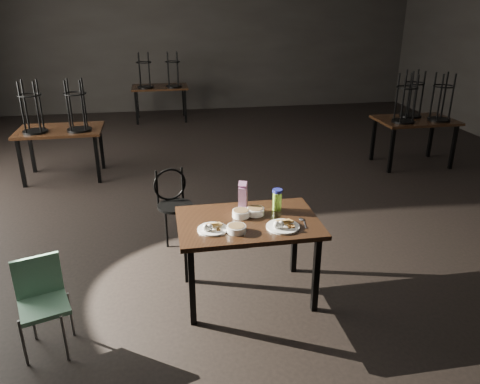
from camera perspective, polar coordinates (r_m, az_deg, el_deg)
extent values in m
plane|color=black|center=(6.12, 2.20, -1.64)|extent=(12.00, 12.00, 0.00)
cube|color=black|center=(11.56, -4.27, 17.87)|extent=(10.00, 0.04, 3.20)
cube|color=black|center=(3.99, 1.01, -3.74)|extent=(1.20, 0.80, 0.04)
cube|color=black|center=(3.84, -5.87, -11.43)|extent=(0.05, 0.05, 0.71)
cube|color=black|center=(4.03, 9.26, -9.89)|extent=(0.05, 0.05, 0.71)
cube|color=black|center=(4.39, -6.56, -6.83)|extent=(0.05, 0.05, 0.71)
cube|color=black|center=(4.55, 6.67, -5.71)|extent=(0.05, 0.05, 0.71)
cylinder|color=white|center=(3.82, -3.37, -4.54)|extent=(0.25, 0.25, 0.01)
cube|color=#A37339|center=(3.84, -3.38, -3.58)|extent=(0.09, 0.09, 0.04)
cube|color=#A37339|center=(3.84, -2.94, -3.55)|extent=(0.10, 0.10, 0.03)
ellipsoid|color=white|center=(3.77, -4.21, -4.34)|extent=(0.05, 0.05, 0.06)
ellipsoid|color=white|center=(3.78, -3.69, -4.30)|extent=(0.05, 0.05, 0.06)
cylinder|color=white|center=(3.87, 5.24, -4.23)|extent=(0.28, 0.28, 0.02)
cube|color=#A37339|center=(3.89, 5.18, -3.18)|extent=(0.10, 0.10, 0.05)
cube|color=#A37339|center=(3.90, 5.65, -3.14)|extent=(0.12, 0.12, 0.03)
ellipsoid|color=white|center=(3.81, 4.45, -4.01)|extent=(0.05, 0.05, 0.07)
ellipsoid|color=white|center=(3.81, 5.01, -3.97)|extent=(0.05, 0.05, 0.07)
cylinder|color=white|center=(4.04, 0.12, -2.64)|extent=(0.15, 0.15, 0.06)
cylinder|color=brown|center=(4.03, 0.12, -2.37)|extent=(0.13, 0.13, 0.01)
cylinder|color=white|center=(4.08, 1.90, -2.37)|extent=(0.15, 0.15, 0.06)
cylinder|color=brown|center=(4.07, 1.91, -2.10)|extent=(0.13, 0.13, 0.01)
cylinder|color=white|center=(3.78, -0.44, -4.52)|extent=(0.16, 0.16, 0.05)
cylinder|color=brown|center=(3.77, -0.44, -4.25)|extent=(0.13, 0.13, 0.01)
cube|color=#7E1768|center=(4.11, 0.36, -0.89)|extent=(0.09, 0.09, 0.23)
cube|color=#7E1768|center=(4.06, 0.36, 0.87)|extent=(0.09, 0.09, 0.07)
cylinder|color=#95D43E|center=(4.16, 4.55, -1.10)|extent=(0.10, 0.10, 0.17)
cylinder|color=navy|center=(4.12, 4.60, 0.13)|extent=(0.12, 0.12, 0.03)
ellipsoid|color=silver|center=(4.03, 7.47, -3.31)|extent=(0.05, 0.07, 0.01)
cube|color=silver|center=(3.94, 7.92, -3.99)|extent=(0.03, 0.13, 0.00)
cylinder|color=black|center=(5.09, -7.91, -1.69)|extent=(0.38, 0.38, 0.03)
torus|color=black|center=(5.16, -8.56, 0.92)|extent=(0.36, 0.12, 0.37)
cylinder|color=black|center=(5.28, -6.68, -3.27)|extent=(0.02, 0.02, 0.43)
cylinder|color=black|center=(5.28, -9.02, -3.43)|extent=(0.02, 0.02, 0.43)
cylinder|color=black|center=(5.08, -8.95, -4.48)|extent=(0.02, 0.02, 0.43)
cylinder|color=black|center=(5.09, -6.51, -4.31)|extent=(0.02, 0.02, 0.43)
cube|color=#75B692|center=(3.83, -22.79, -12.74)|extent=(0.43, 0.43, 0.04)
cube|color=#75B692|center=(3.87, -23.47, -9.35)|extent=(0.33, 0.13, 0.32)
cylinder|color=slate|center=(3.87, -24.91, -16.37)|extent=(0.02, 0.02, 0.39)
cylinder|color=slate|center=(3.80, -20.57, -16.38)|extent=(0.02, 0.02, 0.39)
cylinder|color=slate|center=(4.09, -23.98, -13.91)|extent=(0.02, 0.02, 0.39)
cylinder|color=slate|center=(4.02, -19.92, -13.86)|extent=(0.02, 0.02, 0.39)
cube|color=black|center=(7.36, -21.12, 7.04)|extent=(1.20, 0.80, 0.04)
cube|color=black|center=(7.28, -25.13, 3.15)|extent=(0.05, 0.05, 0.71)
cube|color=black|center=(7.07, -17.00, 3.81)|extent=(0.05, 0.05, 0.71)
cube|color=black|center=(7.87, -24.07, 4.66)|extent=(0.05, 0.05, 0.71)
cube|color=black|center=(7.68, -16.53, 5.30)|extent=(0.05, 0.05, 0.71)
cylinder|color=black|center=(7.27, -23.68, 6.77)|extent=(0.34, 0.34, 0.03)
torus|color=black|center=(7.17, -24.30, 10.61)|extent=(0.32, 0.32, 0.02)
cylinder|color=black|center=(7.27, -23.19, 9.82)|extent=(0.03, 0.03, 0.70)
cylinder|color=black|center=(7.31, -24.72, 9.65)|extent=(0.03, 0.03, 0.70)
cylinder|color=black|center=(7.13, -25.07, 9.30)|extent=(0.03, 0.03, 0.70)
cylinder|color=black|center=(7.08, -23.51, 9.47)|extent=(0.03, 0.03, 0.70)
cylinder|color=black|center=(7.16, -18.99, 7.21)|extent=(0.34, 0.34, 0.03)
torus|color=black|center=(7.05, -19.50, 11.12)|extent=(0.32, 0.32, 0.02)
cylinder|color=black|center=(7.16, -18.46, 10.29)|extent=(0.03, 0.03, 0.70)
cylinder|color=black|center=(7.19, -20.04, 10.14)|extent=(0.03, 0.03, 0.70)
cylinder|color=black|center=(7.00, -20.28, 9.81)|extent=(0.03, 0.03, 0.70)
cylinder|color=black|center=(6.97, -18.66, 9.96)|extent=(0.03, 0.03, 0.70)
cube|color=black|center=(7.97, 20.61, 8.18)|extent=(1.20, 0.80, 0.04)
cube|color=black|center=(7.54, 17.98, 4.81)|extent=(0.05, 0.05, 0.71)
cube|color=black|center=(8.07, 24.56, 4.99)|extent=(0.05, 0.05, 0.71)
cube|color=black|center=(8.09, 15.94, 6.19)|extent=(0.05, 0.05, 0.71)
cube|color=black|center=(8.59, 22.25, 6.29)|extent=(0.05, 0.05, 0.71)
cylinder|color=black|center=(7.68, 19.24, 8.16)|extent=(0.34, 0.34, 0.03)
torus|color=black|center=(7.59, 19.72, 11.81)|extent=(0.32, 0.32, 0.02)
cylinder|color=black|center=(7.74, 19.89, 10.95)|extent=(0.03, 0.03, 0.70)
cylinder|color=black|center=(7.65, 18.57, 10.99)|extent=(0.03, 0.03, 0.70)
cylinder|color=black|center=(7.48, 19.28, 10.67)|extent=(0.03, 0.03, 0.70)
cylinder|color=black|center=(7.58, 20.61, 10.63)|extent=(0.03, 0.03, 0.70)
cylinder|color=black|center=(7.99, 23.05, 8.13)|extent=(0.34, 0.34, 0.03)
torus|color=black|center=(7.90, 23.60, 11.63)|extent=(0.32, 0.32, 0.02)
cylinder|color=black|center=(8.06, 23.67, 10.82)|extent=(0.03, 0.03, 0.70)
cylinder|color=black|center=(7.95, 22.46, 10.87)|extent=(0.03, 0.03, 0.70)
cylinder|color=black|center=(7.79, 23.21, 10.54)|extent=(0.03, 0.03, 0.70)
cylinder|color=black|center=(7.89, 24.44, 10.49)|extent=(0.03, 0.03, 0.70)
cylinder|color=black|center=(8.11, 20.02, 8.75)|extent=(0.34, 0.34, 0.03)
torus|color=black|center=(8.02, 20.49, 12.21)|extent=(0.32, 0.32, 0.02)
cylinder|color=black|center=(8.17, 20.63, 11.40)|extent=(0.03, 0.03, 0.70)
cylinder|color=black|center=(8.08, 19.40, 11.44)|extent=(0.03, 0.03, 0.70)
cylinder|color=black|center=(7.91, 20.08, 11.14)|extent=(0.03, 0.03, 0.70)
cylinder|color=black|center=(8.01, 21.33, 11.10)|extent=(0.03, 0.03, 0.70)
cube|color=black|center=(10.61, -9.76, 12.49)|extent=(1.20, 0.80, 0.04)
cube|color=black|center=(10.37, -12.50, 9.95)|extent=(0.05, 0.05, 0.71)
cube|color=black|center=(10.38, -6.68, 10.34)|extent=(0.05, 0.05, 0.71)
cube|color=black|center=(11.00, -12.42, 10.65)|extent=(0.05, 0.05, 0.71)
cube|color=black|center=(11.01, -6.91, 11.01)|extent=(0.05, 0.05, 0.71)
cylinder|color=black|center=(10.46, -11.44, 12.43)|extent=(0.34, 0.34, 0.03)
torus|color=black|center=(10.39, -11.65, 15.14)|extent=(0.32, 0.32, 0.02)
cylinder|color=black|center=(10.50, -11.03, 14.52)|extent=(0.03, 0.03, 0.70)
cylinder|color=black|center=(10.50, -12.14, 14.44)|extent=(0.03, 0.03, 0.70)
cylinder|color=black|center=(10.31, -12.17, 14.29)|extent=(0.03, 0.03, 0.70)
cylinder|color=black|center=(10.30, -11.03, 14.37)|extent=(0.03, 0.03, 0.70)
cylinder|color=black|center=(10.46, -8.08, 12.65)|extent=(0.34, 0.34, 0.03)
torus|color=black|center=(10.39, -8.23, 15.36)|extent=(0.32, 0.32, 0.02)
cylinder|color=black|center=(10.51, -7.66, 14.73)|extent=(0.03, 0.03, 0.70)
cylinder|color=black|center=(10.50, -8.77, 14.66)|extent=(0.03, 0.03, 0.70)
cylinder|color=black|center=(10.31, -8.73, 14.52)|extent=(0.03, 0.03, 0.70)
cylinder|color=black|center=(10.31, -7.60, 14.59)|extent=(0.03, 0.03, 0.70)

